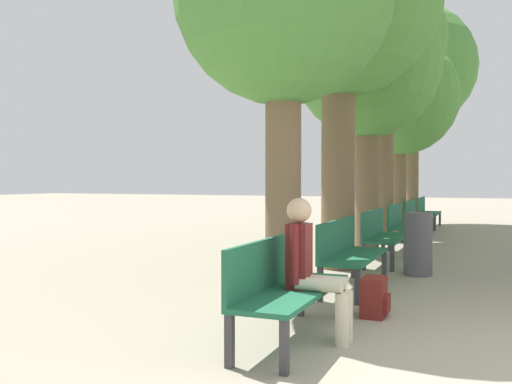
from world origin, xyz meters
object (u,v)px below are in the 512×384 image
at_px(tree_row_5, 413,68).
at_px(trash_bin, 418,244).
at_px(bench_row_5, 426,210).
at_px(tree_row_3, 385,45).
at_px(backpack, 374,297).
at_px(bench_row_2, 381,233).
at_px(bench_row_4, 416,215).
at_px(tree_row_4, 400,98).
at_px(tree_row_2, 368,67).
at_px(bench_row_3, 402,222).
at_px(person_seated, 311,265).
at_px(bench_row_1, 348,249).
at_px(bench_row_0, 283,281).

height_order(tree_row_5, trash_bin, tree_row_5).
relative_size(bench_row_5, tree_row_3, 0.31).
xyz_separation_m(tree_row_3, backpack, (1.10, -7.06, -4.15)).
distance_m(bench_row_2, bench_row_4, 4.83).
xyz_separation_m(tree_row_4, tree_row_5, (0.00, 2.72, 1.25)).
distance_m(tree_row_2, tree_row_3, 2.08).
xyz_separation_m(bench_row_4, bench_row_5, (0.00, 2.42, 0.00)).
xyz_separation_m(bench_row_3, tree_row_4, (-0.52, 3.23, 2.98)).
relative_size(bench_row_2, bench_row_4, 1.00).
bearing_deg(backpack, bench_row_5, 93.02).
distance_m(tree_row_4, tree_row_5, 3.00).
height_order(tree_row_2, tree_row_5, tree_row_5).
height_order(bench_row_2, backpack, bench_row_2).
bearing_deg(person_seated, tree_row_2, 96.92).
relative_size(bench_row_2, tree_row_3, 0.31).
distance_m(tree_row_4, person_seated, 10.83).
xyz_separation_m(bench_row_5, tree_row_4, (-0.52, -1.60, 2.98)).
bearing_deg(tree_row_4, bench_row_1, -86.32).
xyz_separation_m(tree_row_3, tree_row_4, (0.00, 2.33, -0.86)).
distance_m(bench_row_2, tree_row_2, 3.37).
bearing_deg(bench_row_0, bench_row_1, 90.00).
xyz_separation_m(bench_row_4, backpack, (0.58, -8.57, -0.30)).
xyz_separation_m(bench_row_1, bench_row_3, (0.00, 4.83, 0.00)).
height_order(tree_row_2, backpack, tree_row_2).
relative_size(bench_row_4, trash_bin, 1.98).
bearing_deg(bench_row_3, bench_row_5, 90.00).
bearing_deg(bench_row_4, person_seated, -88.60).
bearing_deg(trash_bin, backpack, -92.52).
height_order(tree_row_3, backpack, tree_row_3).
bearing_deg(backpack, bench_row_4, 93.87).
height_order(bench_row_1, tree_row_5, tree_row_5).
distance_m(bench_row_1, bench_row_5, 9.67).
relative_size(bench_row_3, bench_row_4, 1.00).
height_order(bench_row_4, tree_row_4, tree_row_4).
xyz_separation_m(bench_row_1, person_seated, (0.24, -2.36, 0.15)).
xyz_separation_m(tree_row_5, trash_bin, (1.22, -9.40, -4.28)).
bearing_deg(backpack, tree_row_4, 96.67).
height_order(bench_row_0, backpack, bench_row_0).
height_order(bench_row_3, trash_bin, trash_bin).
distance_m(person_seated, backpack, 1.19).
bearing_deg(bench_row_1, backpack, -66.30).
bearing_deg(tree_row_4, tree_row_5, 90.00).
height_order(tree_row_3, tree_row_4, tree_row_3).
bearing_deg(bench_row_0, bench_row_3, 90.00).
xyz_separation_m(tree_row_3, tree_row_5, (0.00, 5.05, 0.39)).
bearing_deg(tree_row_5, bench_row_3, -85.03).
bearing_deg(trash_bin, tree_row_2, 116.38).
bearing_deg(person_seated, tree_row_4, 94.13).
bearing_deg(bench_row_3, bench_row_1, -90.00).
height_order(bench_row_1, tree_row_2, tree_row_2).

